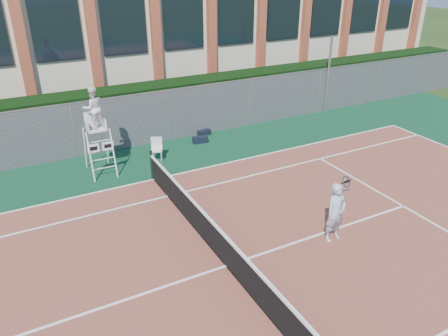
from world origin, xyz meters
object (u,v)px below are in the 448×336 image
steel_pole (328,75)px  tennis_player (336,212)px  plastic_chair (157,147)px  umpire_chair (93,110)px

steel_pole → tennis_player: (-7.17, -9.03, -1.00)m
tennis_player → steel_pole: bearing=51.6°
steel_pole → plastic_chair: size_ratio=4.17×
umpire_chair → plastic_chair: 2.86m
steel_pole → plastic_chair: (-9.67, -1.62, -1.36)m
plastic_chair → tennis_player: 7.84m
tennis_player → plastic_chair: bearing=108.7°
umpire_chair → plastic_chair: umpire_chair is taller
steel_pole → plastic_chair: 9.90m
steel_pole → plastic_chair: steel_pole is taller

